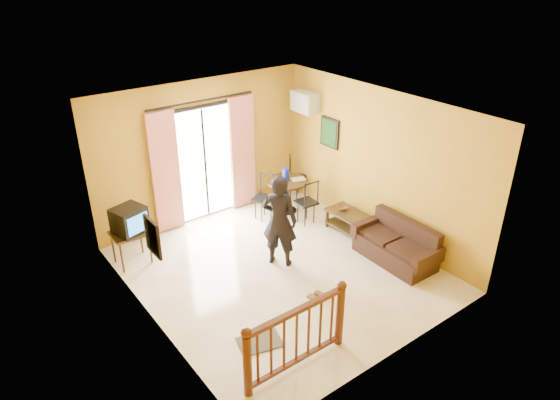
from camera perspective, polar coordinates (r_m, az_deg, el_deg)
ground at (r=8.61m, az=-0.06°, el=-8.00°), size 5.00×5.00×0.00m
room_shell at (r=7.77m, az=-0.06°, el=2.39°), size 5.00×5.00×5.00m
balcony_door at (r=9.87m, az=-8.57°, el=4.27°), size 2.25×0.14×2.46m
tv_table at (r=8.91m, az=-16.78°, el=-3.96°), size 0.61×0.51×0.61m
television at (r=8.77m, az=-16.84°, el=-2.20°), size 0.61×0.57×0.45m
picture_left at (r=6.73m, az=-14.34°, el=-4.10°), size 0.05×0.42×0.52m
dining_table at (r=10.22m, az=0.81°, el=1.49°), size 0.83×0.83×0.70m
water_jug at (r=10.11m, az=0.66°, el=2.92°), size 0.14×0.14×0.26m
serving_tray at (r=10.20m, az=2.09°, el=2.40°), size 0.32×0.26×0.02m
dining_chairs at (r=10.43m, az=1.03°, el=-1.34°), size 1.75×1.53×0.95m
air_conditioner at (r=10.28m, az=2.82°, el=11.14°), size 0.31×0.60×0.40m
botanical_print at (r=10.04m, az=5.68°, el=7.66°), size 0.05×0.50×0.60m
coffee_table at (r=9.67m, az=7.91°, el=-2.22°), size 0.51×0.91×0.40m
bowl at (r=9.70m, az=7.22°, el=-0.95°), size 0.20×0.20×0.06m
sofa at (r=8.98m, az=13.24°, el=-5.14°), size 0.73×1.53×0.73m
standing_person at (r=8.37m, az=-0.06°, el=-2.41°), size 0.68×0.72×1.66m
stair_balustrade at (r=6.53m, az=1.91°, el=-14.98°), size 1.63×0.13×1.04m
doormat at (r=7.23m, az=-2.33°, el=-15.91°), size 0.68×0.54×0.02m
sandals at (r=8.02m, az=4.40°, el=-10.95°), size 0.30×0.27×0.03m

